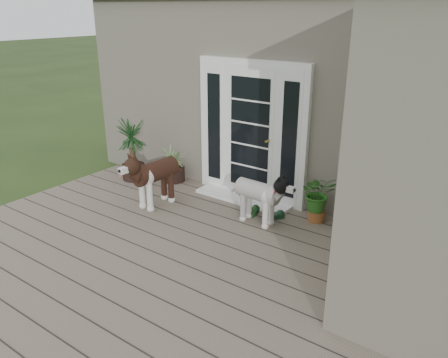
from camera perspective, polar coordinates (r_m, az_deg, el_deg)
The scene contains 14 objects.
deck at distance 5.62m, azimuth -7.37°, elevation -10.36°, with size 6.20×4.60×0.12m, color #6B5B4C.
house_main at distance 8.51m, azimuth 12.29°, elevation 10.94°, with size 7.40×4.00×3.10m, color #665E54.
door_unit at distance 6.90m, azimuth 3.48°, elevation 6.07°, with size 1.90×0.14×2.15m, color white.
door_step at distance 7.09m, azimuth 2.42°, elevation -2.49°, with size 1.60×0.40×0.05m, color white.
brindle_dog at distance 6.85m, azimuth -8.66°, elevation -0.20°, with size 0.41×0.96×0.80m, color #391E14, non-canonical shape.
white_dog at distance 6.24m, azimuth 4.31°, elevation -2.66°, with size 0.36×0.84×0.70m, color silver, non-canonical shape.
spider_plant at distance 7.81m, azimuth -6.47°, elevation 2.16°, with size 0.64×0.64×0.69m, color #94B972, non-canonical shape.
yucca at distance 7.94m, azimuth -11.63°, elevation 3.69°, with size 0.75×0.75×1.09m, color black, non-canonical shape.
herb_a at distance 6.43m, azimuth 11.84°, elevation -2.72°, with size 0.49×0.49×0.62m, color #215A19.
herb_b at distance 6.20m, azimuth 18.44°, elevation -4.51°, with size 0.39×0.39×0.58m, color #195919.
herb_c at distance 6.03m, azimuth 20.54°, elevation -5.24°, with size 0.41×0.41×0.64m, color #2B631C.
sapling at distance 4.97m, azimuth 17.06°, elevation -5.00°, with size 0.44×0.44×1.49m, color #165017, non-canonical shape.
clog_left at distance 6.61m, azimuth 3.76°, elevation -4.13°, with size 0.14×0.30×0.09m, color #143415, non-canonical shape.
clog_right at distance 6.51m, azimuth 6.39°, elevation -4.63°, with size 0.15×0.32×0.10m, color #15351F, non-canonical shape.
Camera 1 is at (3.36, -3.04, 2.97)m, focal length 35.88 mm.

